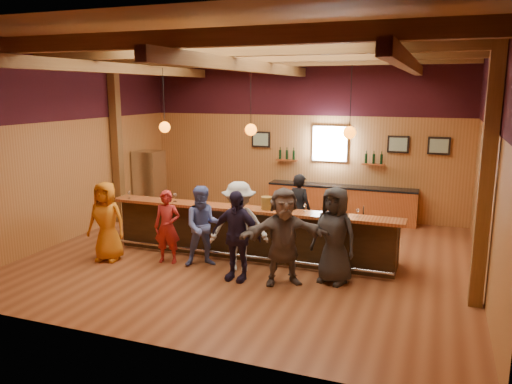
{
  "coord_description": "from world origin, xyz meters",
  "views": [
    {
      "loc": [
        3.63,
        -9.49,
        3.5
      ],
      "look_at": [
        0.0,
        0.3,
        1.35
      ],
      "focal_mm": 35.0,
      "sensor_mm": 36.0,
      "label": 1
    }
  ],
  "objects_px": {
    "customer_orange": "(106,221)",
    "customer_navy": "(236,236)",
    "customer_redvest": "(167,227)",
    "customer_white": "(239,226)",
    "ice_bucket": "(267,203)",
    "bar_counter": "(254,231)",
    "customer_denim": "(204,226)",
    "back_bar_cabinet": "(341,203)",
    "customer_dark": "(334,235)",
    "bartender": "(299,209)",
    "customer_brown": "(284,236)",
    "stainless_fridge": "(150,182)",
    "bottle_a": "(286,204)"
  },
  "relations": [
    {
      "from": "customer_orange",
      "to": "customer_navy",
      "type": "relative_size",
      "value": 0.98
    },
    {
      "from": "customer_white",
      "to": "customer_denim",
      "type": "bearing_deg",
      "value": 159.43
    },
    {
      "from": "back_bar_cabinet",
      "to": "bottle_a",
      "type": "xyz_separation_m",
      "value": [
        -0.39,
        -3.85,
        0.77
      ]
    },
    {
      "from": "customer_brown",
      "to": "customer_dark",
      "type": "distance_m",
      "value": 0.93
    },
    {
      "from": "customer_denim",
      "to": "customer_dark",
      "type": "relative_size",
      "value": 0.91
    },
    {
      "from": "bar_counter",
      "to": "customer_dark",
      "type": "bearing_deg",
      "value": -26.57
    },
    {
      "from": "back_bar_cabinet",
      "to": "customer_orange",
      "type": "distance_m",
      "value": 6.33
    },
    {
      "from": "back_bar_cabinet",
      "to": "bar_counter",
      "type": "bearing_deg",
      "value": -108.34
    },
    {
      "from": "customer_white",
      "to": "ice_bucket",
      "type": "distance_m",
      "value": 0.82
    },
    {
      "from": "stainless_fridge",
      "to": "customer_dark",
      "type": "xyz_separation_m",
      "value": [
        6.03,
        -3.41,
        -0.0
      ]
    },
    {
      "from": "customer_navy",
      "to": "bartender",
      "type": "height_order",
      "value": "customer_navy"
    },
    {
      "from": "customer_redvest",
      "to": "ice_bucket",
      "type": "distance_m",
      "value": 2.09
    },
    {
      "from": "bartender",
      "to": "customer_orange",
      "type": "bearing_deg",
      "value": 56.12
    },
    {
      "from": "customer_dark",
      "to": "bottle_a",
      "type": "height_order",
      "value": "customer_dark"
    },
    {
      "from": "stainless_fridge",
      "to": "bottle_a",
      "type": "height_order",
      "value": "stainless_fridge"
    },
    {
      "from": "customer_redvest",
      "to": "customer_white",
      "type": "relative_size",
      "value": 0.85
    },
    {
      "from": "customer_denim",
      "to": "bottle_a",
      "type": "relative_size",
      "value": 4.7
    },
    {
      "from": "ice_bucket",
      "to": "customer_brown",
      "type": "bearing_deg",
      "value": -56.55
    },
    {
      "from": "customer_redvest",
      "to": "customer_white",
      "type": "xyz_separation_m",
      "value": [
        1.54,
        0.11,
        0.13
      ]
    },
    {
      "from": "bar_counter",
      "to": "customer_denim",
      "type": "distance_m",
      "value": 1.25
    },
    {
      "from": "customer_redvest",
      "to": "customer_denim",
      "type": "height_order",
      "value": "customer_denim"
    },
    {
      "from": "customer_orange",
      "to": "bottle_a",
      "type": "height_order",
      "value": "customer_orange"
    },
    {
      "from": "bar_counter",
      "to": "stainless_fridge",
      "type": "xyz_separation_m",
      "value": [
        -4.12,
        2.45,
        0.38
      ]
    },
    {
      "from": "customer_navy",
      "to": "customer_denim",
      "type": "bearing_deg",
      "value": 157.16
    },
    {
      "from": "bar_counter",
      "to": "customer_denim",
      "type": "relative_size",
      "value": 3.85
    },
    {
      "from": "customer_dark",
      "to": "bottle_a",
      "type": "distance_m",
      "value": 1.36
    },
    {
      "from": "customer_denim",
      "to": "bottle_a",
      "type": "xyz_separation_m",
      "value": [
        1.51,
        0.7,
        0.43
      ]
    },
    {
      "from": "customer_navy",
      "to": "bartender",
      "type": "distance_m",
      "value": 2.66
    },
    {
      "from": "customer_dark",
      "to": "ice_bucket",
      "type": "distance_m",
      "value": 1.7
    },
    {
      "from": "customer_orange",
      "to": "customer_dark",
      "type": "bearing_deg",
      "value": -2.04
    },
    {
      "from": "customer_denim",
      "to": "bartender",
      "type": "height_order",
      "value": "customer_denim"
    },
    {
      "from": "customer_white",
      "to": "customer_brown",
      "type": "xyz_separation_m",
      "value": [
        1.03,
        -0.38,
        0.01
      ]
    },
    {
      "from": "stainless_fridge",
      "to": "customer_brown",
      "type": "relative_size",
      "value": 1.01
    },
    {
      "from": "customer_brown",
      "to": "customer_navy",
      "type": "bearing_deg",
      "value": 159.02
    },
    {
      "from": "customer_white",
      "to": "ice_bucket",
      "type": "xyz_separation_m",
      "value": [
        0.34,
        0.66,
        0.35
      ]
    },
    {
      "from": "customer_orange",
      "to": "customer_redvest",
      "type": "height_order",
      "value": "customer_orange"
    },
    {
      "from": "back_bar_cabinet",
      "to": "customer_orange",
      "type": "bearing_deg",
      "value": -128.4
    },
    {
      "from": "customer_redvest",
      "to": "customer_white",
      "type": "height_order",
      "value": "customer_white"
    },
    {
      "from": "customer_orange",
      "to": "bottle_a",
      "type": "bearing_deg",
      "value": 10.11
    },
    {
      "from": "customer_dark",
      "to": "bartender",
      "type": "xyz_separation_m",
      "value": [
        -1.24,
        2.11,
        -0.08
      ]
    },
    {
      "from": "customer_dark",
      "to": "bartender",
      "type": "distance_m",
      "value": 2.45
    },
    {
      "from": "bottle_a",
      "to": "customer_brown",
      "type": "bearing_deg",
      "value": -75.39
    },
    {
      "from": "customer_denim",
      "to": "ice_bucket",
      "type": "distance_m",
      "value": 1.36
    },
    {
      "from": "customer_brown",
      "to": "customer_dark",
      "type": "relative_size",
      "value": 1.0
    },
    {
      "from": "customer_white",
      "to": "bar_counter",
      "type": "bearing_deg",
      "value": 70.64
    },
    {
      "from": "customer_orange",
      "to": "ice_bucket",
      "type": "bearing_deg",
      "value": 11.75
    },
    {
      "from": "customer_orange",
      "to": "ice_bucket",
      "type": "height_order",
      "value": "customer_orange"
    },
    {
      "from": "customer_orange",
      "to": "customer_white",
      "type": "height_order",
      "value": "customer_white"
    },
    {
      "from": "back_bar_cabinet",
      "to": "customer_redvest",
      "type": "height_order",
      "value": "customer_redvest"
    },
    {
      "from": "customer_denim",
      "to": "customer_orange",
      "type": "bearing_deg",
      "value": 161.14
    }
  ]
}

